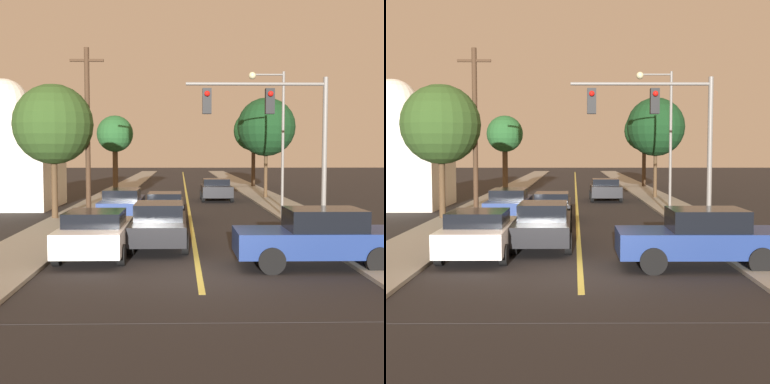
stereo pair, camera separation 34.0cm
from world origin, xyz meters
TOP-DOWN VIEW (x-y plane):
  - ground_plane at (0.00, 0.00)m, footprint 200.00×200.00m
  - road_surface at (0.00, 36.00)m, footprint 8.62×80.00m
  - sidewalk_left at (-5.56, 36.00)m, footprint 2.50×80.00m
  - sidewalk_right at (5.56, 36.00)m, footprint 2.50×80.00m
  - car_near_lane_front at (-1.21, 4.25)m, footprint 1.94×4.76m
  - car_near_lane_second at (-1.21, 11.27)m, footprint 1.89×4.44m
  - car_outer_lane_front at (-3.10, 2.53)m, footprint 2.06×4.34m
  - car_outer_lane_second at (-3.10, 10.33)m, footprint 1.86×4.80m
  - car_far_oncoming at (1.94, 21.80)m, footprint 2.08×3.90m
  - car_crossing_right at (3.41, 0.94)m, footprint 4.63×2.08m
  - traffic_signal_mast at (3.03, 5.26)m, footprint 5.09×0.42m
  - streetlamp_right at (4.24, 12.81)m, footprint 1.81×0.36m
  - utility_pole_left at (-4.91, 11.87)m, footprint 1.60×0.24m
  - tree_left_near at (-6.47, 11.57)m, footprint 3.77×3.77m
  - tree_left_far at (-5.32, 26.14)m, footprint 2.71×2.71m
  - tree_right_near at (5.47, 23.09)m, footprint 4.02×4.02m
  - tree_right_far at (6.31, 35.42)m, footprint 3.69×3.69m
  - domed_building_left at (-10.77, 17.73)m, footprint 5.92×5.92m

SIDE VIEW (x-z plane):
  - ground_plane at x=0.00m, z-range 0.00..0.00m
  - road_surface at x=0.00m, z-range 0.00..0.01m
  - sidewalk_left at x=-5.56m, z-range 0.00..0.12m
  - sidewalk_right at x=5.56m, z-range 0.00..0.12m
  - car_near_lane_second at x=-1.21m, z-range 0.03..1.39m
  - car_outer_lane_front at x=-3.10m, z-range 0.03..1.48m
  - car_far_oncoming at x=1.94m, z-range 0.03..1.50m
  - car_near_lane_front at x=-1.21m, z-range 0.03..1.57m
  - car_outer_lane_second at x=-3.10m, z-range 0.04..1.63m
  - car_crossing_right at x=3.41m, z-range 0.02..1.69m
  - domed_building_left at x=-10.77m, z-range -0.72..6.80m
  - traffic_signal_mast at x=3.03m, z-range 1.39..7.19m
  - utility_pole_left at x=-4.91m, z-range 0.28..8.35m
  - tree_left_near at x=-6.47m, z-range 1.39..7.72m
  - tree_left_far at x=-5.32m, z-range 1.62..7.48m
  - streetlamp_right at x=4.24m, z-range 1.13..8.24m
  - tree_right_near at x=5.47m, z-range 1.54..8.43m
  - tree_right_far at x=6.31m, z-range 1.72..8.68m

